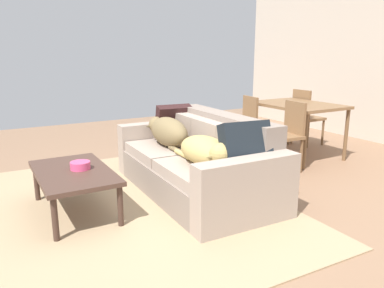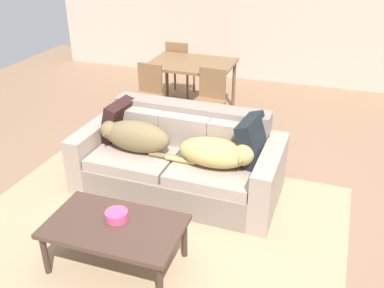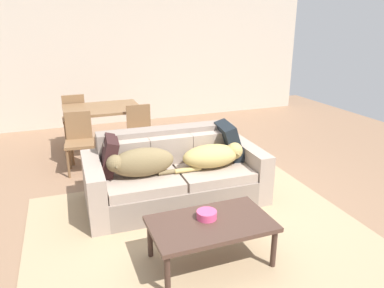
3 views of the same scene
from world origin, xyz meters
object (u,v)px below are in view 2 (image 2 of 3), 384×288
Objects in this scene: dog_on_right_cushion at (217,153)px; throw_pillow_by_left_arm at (118,121)px; couch at (181,160)px; dining_chair_near_left at (147,93)px; dining_chair_near_right at (209,99)px; dining_table at (191,68)px; coffee_table at (115,229)px; throw_pillow_by_right_arm at (254,141)px; bowl_on_coffee_table at (117,215)px; dog_on_left_cushion at (135,136)px; dining_chair_far_left at (179,66)px.

throw_pillow_by_left_arm is at bearing 169.16° from dog_on_right_cushion.
dog_on_right_cushion is 1.21m from throw_pillow_by_left_arm.
dining_chair_near_left is (-0.97, 1.34, 0.16)m from couch.
throw_pillow_by_left_arm is at bearing -112.93° from dining_chair_near_right.
dining_table is 0.80m from dining_chair_near_right.
throw_pillow_by_left_arm is at bearing 115.76° from coffee_table.
dining_chair_near_right is at bearing 62.46° from throw_pillow_by_left_arm.
throw_pillow_by_right_arm reaches higher than bowl_on_coffee_table.
dining_table is (0.20, 1.89, 0.06)m from throw_pillow_by_left_arm.
dog_on_right_cushion is (0.43, -0.18, 0.26)m from couch.
throw_pillow_by_left_arm is 1.54m from coffee_table.
throw_pillow_by_right_arm is at bearing 4.70° from couch.
dining_chair_near_right is at bearing 95.44° from couch.
throw_pillow_by_left_arm is 0.93× the size of throw_pillow_by_right_arm.
dog_on_left_cushion is 2.04× the size of throw_pillow_by_left_arm.
dog_on_right_cushion is 0.96× the size of dining_chair_far_left.
coffee_table is at bearing -64.24° from throw_pillow_by_left_arm.
dog_on_left_cushion is 1.53m from dining_chair_near_right.
throw_pillow_by_left_arm is 0.48× the size of dining_chair_far_left.
coffee_table is (0.66, -1.37, -0.26)m from throw_pillow_by_left_arm.
dining_chair_far_left is at bearing 118.38° from dog_on_right_cushion.
dining_chair_far_left is (-0.95, 2.57, 0.18)m from couch.
couch is at bearing 86.24° from coffee_table.
dining_chair_near_right reaches higher than coffee_table.
dog_on_left_cushion is at bearing 100.70° from dining_chair_far_left.
bowl_on_coffee_table is 0.20× the size of dining_chair_far_left.
bowl_on_coffee_table is (-0.10, -1.22, 0.14)m from couch.
dog_on_left_cushion reaches higher than dog_on_right_cushion.
dining_chair_near_right is at bearing 125.12° from dining_chair_far_left.
couch reaches higher than dog_on_left_cushion.
dog_on_left_cushion is 1.90× the size of throw_pillow_by_right_arm.
couch is 1.36m from dining_chair_near_right.
coffee_table is at bearing -85.28° from dining_chair_near_right.
dog_on_left_cushion is at bearing 179.63° from dog_on_right_cushion.
throw_pillow_by_right_arm is 3.05m from dining_chair_far_left.
couch is at bearing -6.32° from throw_pillow_by_left_arm.
dining_chair_near_right is at bearing 89.84° from bowl_on_coffee_table.
dog_on_right_cushion is at bearing -66.37° from dining_chair_near_right.
couch is 2.08m from dining_table.
dining_chair_far_left reaches higher than throw_pillow_by_left_arm.
dining_chair_near_left reaches higher than coffee_table.
dining_chair_near_left reaches higher than couch.
dog_on_left_cushion is 1.03× the size of dining_chair_near_left.
dog_on_left_cushion is 2.76m from dining_chair_far_left.
bowl_on_coffee_table is (-0.01, 0.07, 0.08)m from coffee_table.
throw_pillow_by_right_arm is 1.56m from dining_chair_near_right.
dining_table is (-0.98, 2.15, 0.11)m from dog_on_right_cushion.
couch is 2.41× the size of dining_chair_near_right.
throw_pillow_by_left_arm reaches higher than bowl_on_coffee_table.
dining_table is 1.36× the size of dining_chair_near_right.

